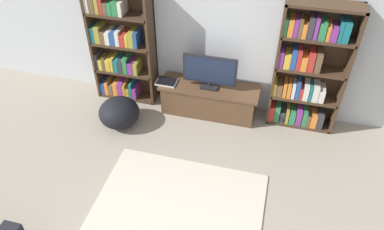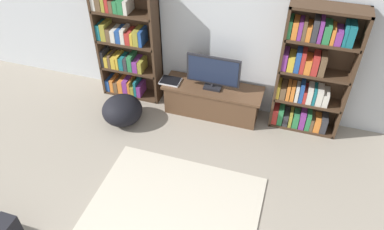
{
  "view_description": "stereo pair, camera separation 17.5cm",
  "coord_description": "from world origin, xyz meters",
  "px_view_note": "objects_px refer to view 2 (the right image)",
  "views": [
    {
      "loc": [
        0.83,
        -0.22,
        3.52
      ],
      "look_at": [
        0.0,
        3.0,
        0.7
      ],
      "focal_mm": 35.0,
      "sensor_mm": 36.0,
      "label": 1
    },
    {
      "loc": [
        1.0,
        -0.17,
        3.52
      ],
      "look_at": [
        0.0,
        3.0,
        0.7
      ],
      "focal_mm": 35.0,
      "sensor_mm": 36.0,
      "label": 2
    }
  ],
  "objects_px": {
    "television": "(213,72)",
    "beanbag_ottoman": "(122,110)",
    "laptop": "(170,81)",
    "bookshelf_right": "(311,74)",
    "bookshelf_left": "(126,44)",
    "tv_stand": "(212,100)"
  },
  "relations": [
    {
      "from": "bookshelf_right",
      "to": "bookshelf_left",
      "type": "bearing_deg",
      "value": 179.95
    },
    {
      "from": "tv_stand",
      "to": "beanbag_ottoman",
      "type": "distance_m",
      "value": 1.28
    },
    {
      "from": "laptop",
      "to": "bookshelf_right",
      "type": "bearing_deg",
      "value": 5.02
    },
    {
      "from": "television",
      "to": "tv_stand",
      "type": "bearing_deg",
      "value": 90.0
    },
    {
      "from": "television",
      "to": "bookshelf_left",
      "type": "bearing_deg",
      "value": 174.5
    },
    {
      "from": "bookshelf_right",
      "to": "laptop",
      "type": "distance_m",
      "value": 1.9
    },
    {
      "from": "beanbag_ottoman",
      "to": "television",
      "type": "bearing_deg",
      "value": 25.53
    },
    {
      "from": "bookshelf_right",
      "to": "tv_stand",
      "type": "xyz_separation_m",
      "value": [
        -1.25,
        -0.11,
        -0.63
      ]
    },
    {
      "from": "tv_stand",
      "to": "laptop",
      "type": "height_order",
      "value": "laptop"
    },
    {
      "from": "laptop",
      "to": "beanbag_ottoman",
      "type": "xyz_separation_m",
      "value": [
        -0.54,
        -0.51,
        -0.27
      ]
    },
    {
      "from": "television",
      "to": "beanbag_ottoman",
      "type": "distance_m",
      "value": 1.37
    },
    {
      "from": "television",
      "to": "beanbag_ottoman",
      "type": "relative_size",
      "value": 1.31
    },
    {
      "from": "television",
      "to": "bookshelf_right",
      "type": "bearing_deg",
      "value": 5.75
    },
    {
      "from": "bookshelf_left",
      "to": "beanbag_ottoman",
      "type": "xyz_separation_m",
      "value": [
        0.18,
        -0.68,
        -0.65
      ]
    },
    {
      "from": "bookshelf_left",
      "to": "laptop",
      "type": "bearing_deg",
      "value": -12.95
    },
    {
      "from": "laptop",
      "to": "beanbag_ottoman",
      "type": "relative_size",
      "value": 0.5
    },
    {
      "from": "tv_stand",
      "to": "laptop",
      "type": "distance_m",
      "value": 0.66
    },
    {
      "from": "bookshelf_left",
      "to": "bookshelf_right",
      "type": "xyz_separation_m",
      "value": [
        2.58,
        -0.0,
        0.0
      ]
    },
    {
      "from": "bookshelf_left",
      "to": "bookshelf_right",
      "type": "distance_m",
      "value": 2.58
    },
    {
      "from": "laptop",
      "to": "beanbag_ottoman",
      "type": "height_order",
      "value": "laptop"
    },
    {
      "from": "bookshelf_right",
      "to": "beanbag_ottoman",
      "type": "distance_m",
      "value": 2.57
    },
    {
      "from": "tv_stand",
      "to": "beanbag_ottoman",
      "type": "relative_size",
      "value": 2.49
    }
  ]
}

